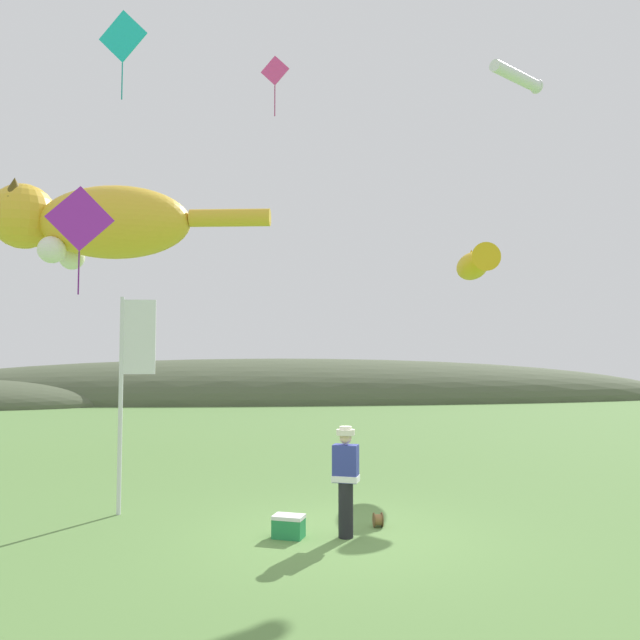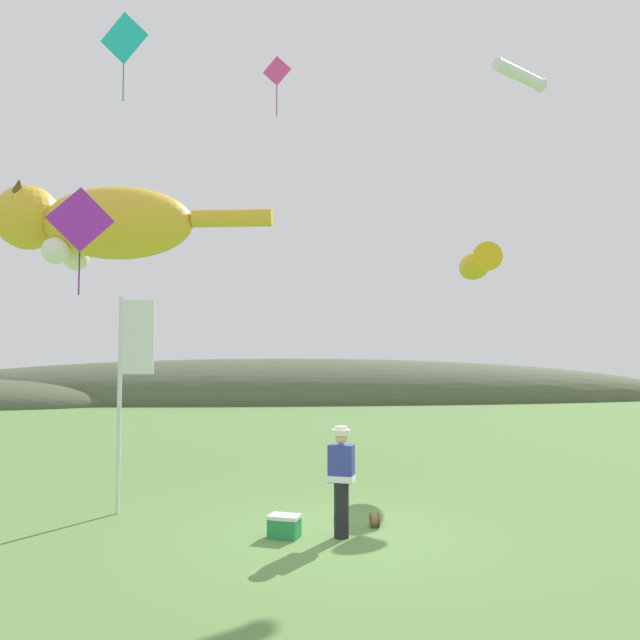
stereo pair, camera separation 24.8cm
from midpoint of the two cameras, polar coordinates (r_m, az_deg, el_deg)
ground_plane at (r=10.69m, az=2.54°, el=-19.14°), size 120.00×120.00×0.00m
distant_hill_ridge at (r=42.90m, az=-5.89°, el=-7.30°), size 58.00×13.98×5.64m
festival_attendant at (r=10.39m, az=2.67°, el=-14.20°), size 0.49×0.39×1.77m
kite_spool at (r=11.20m, az=5.67°, el=-17.74°), size 0.15×0.24×0.24m
picnic_cooler at (r=10.56m, az=-2.58°, el=-18.32°), size 0.57×0.48×0.36m
festival_banner_pole at (r=12.26m, az=-16.55°, el=-4.48°), size 0.66×0.08×4.03m
kite_giant_cat at (r=19.37m, az=-19.24°, el=8.29°), size 8.11×2.91×2.47m
kite_fish_windsock at (r=17.64m, az=14.54°, el=4.98°), size 1.12×2.84×0.85m
kite_tube_streamer at (r=20.93m, az=18.22°, el=20.49°), size 2.10×1.59×0.44m
kite_diamond_violet at (r=14.07m, az=-20.59°, el=8.54°), size 1.35×0.30×2.27m
kite_diamond_pink at (r=19.30m, az=-3.57°, el=21.70°), size 0.82×0.35×1.78m
kite_diamond_teal at (r=17.05m, az=-17.04°, el=23.37°), size 1.23×0.45×2.20m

